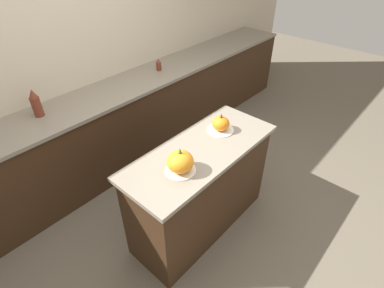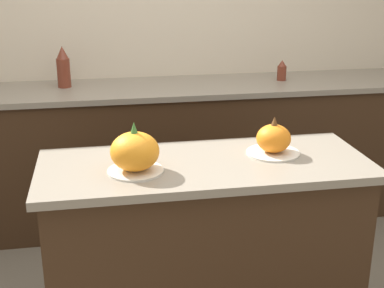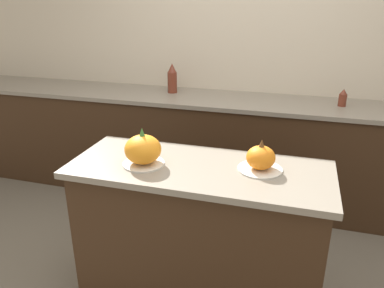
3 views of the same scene
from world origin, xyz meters
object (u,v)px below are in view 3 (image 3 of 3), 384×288
object	(u,v)px
bottle_short	(343,98)
pumpkin_cake_left	(143,150)
bottle_tall	(172,79)
pumpkin_cake_right	(261,159)

from	to	relation	value
bottle_short	pumpkin_cake_left	bearing A→B (deg)	-128.07
bottle_tall	bottle_short	distance (m)	1.43
pumpkin_cake_left	pumpkin_cake_right	world-z (taller)	pumpkin_cake_left
bottle_short	pumpkin_cake_right	bearing A→B (deg)	-110.66
pumpkin_cake_right	bottle_short	bearing A→B (deg)	69.34
pumpkin_cake_right	bottle_short	world-z (taller)	same
pumpkin_cake_right	bottle_tall	size ratio (longest dim) A/B	0.89
pumpkin_cake_left	pumpkin_cake_right	xyz separation A→B (m)	(0.60, 0.10, -0.02)
pumpkin_cake_right	bottle_tall	distance (m)	1.64
pumpkin_cake_right	pumpkin_cake_left	bearing A→B (deg)	-170.29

